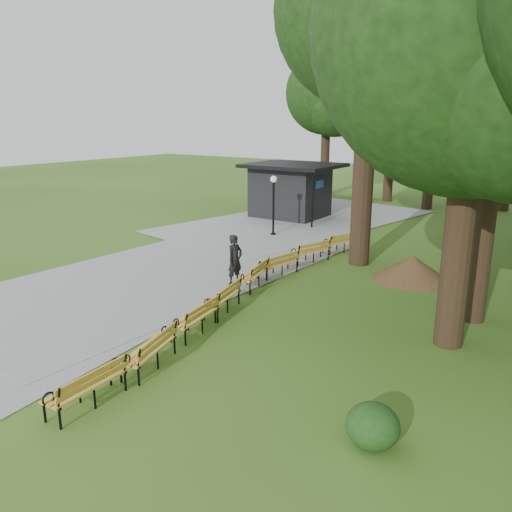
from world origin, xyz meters
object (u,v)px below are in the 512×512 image
Objects in this scene: bench_2 at (195,317)px; bench_7 at (341,242)px; bench_3 at (221,298)px; kiosk at (290,190)px; bench_5 at (278,264)px; lawn_tree_0 at (481,29)px; person at (235,260)px; bench_6 at (310,252)px; dirt_mound at (412,268)px; bench_0 at (86,386)px; lawn_tree_1 at (503,59)px; lawn_tree_2 at (372,11)px; bench_4 at (253,274)px; bench_1 at (149,350)px; lamp_post at (274,192)px.

bench_2 is 10.00m from bench_7.
bench_2 is at bearing 0.38° from bench_3.
kiosk is 2.59× the size of bench_2.
bench_5 is 0.17× the size of lawn_tree_0.
person is 0.92× the size of bench_6.
bench_6 is (-4.14, 0.04, -0.02)m from dirt_mound.
person is at bearing -141.22° from dirt_mound.
bench_0 and bench_5 have the same top height.
lawn_tree_1 is (6.49, -4.80, 6.55)m from bench_7.
bench_5 is 9.44m from lawn_tree_2.
kiosk is 2.59× the size of bench_4.
lawn_tree_1 is at bearing 85.25° from bench_4.
lawn_tree_1 is at bearing 86.51° from bench_6.
lawn_tree_1 reaches higher than person.
lawn_tree_0 is (7.36, -0.75, 6.56)m from person.
dirt_mound is (9.86, -7.90, -1.08)m from kiosk.
bench_5 is 1.00× the size of bench_6.
bench_0 is 1.00× the size of bench_7.
dirt_mound is at bearing 117.24° from bench_4.
bench_1 is at bearing -0.25° from bench_3.
person is 9.88m from lawn_tree_0.
lawn_tree_1 is at bearing 127.17° from bench_1.
kiosk reaches higher than bench_4.
bench_0 is 11.18m from lawn_tree_0.
bench_4 is at bearing 16.36° from bench_6.
bench_7 is at bearing -44.55° from kiosk.
bench_6 is (0.08, 3.77, 0.00)m from bench_4.
dirt_mound is at bearing 107.14° from bench_6.
person is 0.92× the size of bench_1.
bench_6 is 2.20m from bench_7.
lawn_tree_1 is at bearing -28.80° from lamp_post.
bench_5 is at bearing 174.97° from bench_3.
bench_0 is (2.28, -7.84, -0.44)m from person.
lamp_post is at bearing -135.84° from bench_5.
bench_1 and bench_3 have the same top height.
bench_4 is 10.07m from lawn_tree_2.
bench_6 is 1.00× the size of bench_7.
bench_0 is (-2.57, -11.74, -0.02)m from dirt_mound.
bench_5 is at bearing -179.72° from bench_2.
bench_0 is 0.19× the size of lawn_tree_1.
person reaches higher than bench_6.
lawn_tree_2 is at bearing 157.57° from bench_3.
bench_5 is (-1.63, 9.54, 0.00)m from bench_0.
bench_3 is (-3.62, -6.21, -0.02)m from dirt_mound.
kiosk is 2.59× the size of bench_0.
kiosk is at bearing -141.21° from bench_5.
lawn_tree_1 is at bearing 121.85° from bench_2.
bench_6 is (0.71, 3.93, -0.44)m from person.
bench_1 is (-0.20, 1.86, 0.00)m from bench_0.
lawn_tree_2 is at bearing 145.00° from lawn_tree_1.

